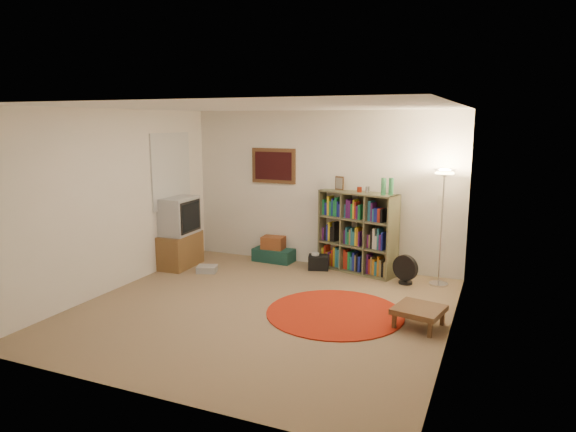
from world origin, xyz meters
name	(u,v)px	position (x,y,z in m)	size (l,w,h in m)	color
room	(259,210)	(-0.05, 0.05, 1.26)	(4.54, 4.54, 2.54)	#876D4F
bookshelf	(357,233)	(0.64, 2.08, 0.61)	(1.31, 0.71, 1.51)	brown
floor_lamp	(444,189)	(1.93, 1.88, 1.39)	(0.38, 0.38, 1.68)	silver
floor_fan	(405,269)	(1.47, 1.73, 0.22)	(0.38, 0.26, 0.43)	black
tv_stand	(177,233)	(-2.12, 1.22, 0.55)	(0.58, 0.80, 1.14)	brown
dvd_box	(207,269)	(-1.50, 1.11, 0.05)	(0.37, 0.34, 0.10)	#A4A4A8
suitcase	(275,254)	(-0.79, 2.14, 0.11)	(0.69, 0.47, 0.22)	#153B34
wicker_basket	(273,243)	(-0.80, 2.10, 0.32)	(0.38, 0.28, 0.21)	brown
duffel_bag	(319,262)	(0.06, 1.96, 0.11)	(0.38, 0.35, 0.22)	black
paper_towel	(315,261)	(0.00, 1.95, 0.13)	(0.14, 0.14, 0.26)	silver
red_rug	(335,313)	(0.89, 0.22, 0.01)	(1.70, 1.70, 0.02)	#991C0B
side_table	(419,310)	(1.90, 0.19, 0.20)	(0.62, 0.62, 0.24)	#482C19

